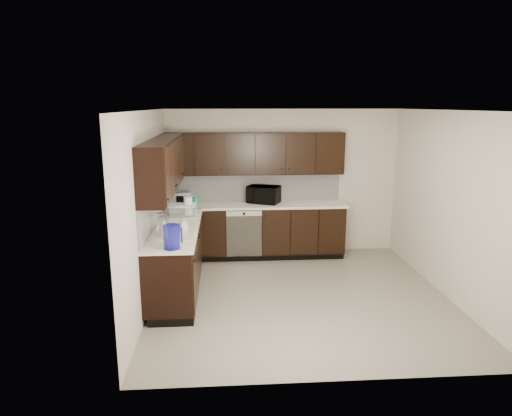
{
  "coord_description": "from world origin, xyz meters",
  "views": [
    {
      "loc": [
        -1.01,
        -5.8,
        2.57
      ],
      "look_at": [
        -0.56,
        0.6,
        1.11
      ],
      "focal_mm": 32.0,
      "sensor_mm": 36.0,
      "label": 1
    }
  ],
  "objects": [
    {
      "name": "dishwasher",
      "position": [
        -0.7,
        1.41,
        0.55
      ],
      "size": [
        0.58,
        0.04,
        0.78
      ],
      "color": "beige",
      "rests_on": "lower_cabinets"
    },
    {
      "name": "sink",
      "position": [
        -1.68,
        -0.01,
        0.88
      ],
      "size": [
        0.54,
        0.82,
        0.42
      ],
      "color": "beige",
      "rests_on": "countertop"
    },
    {
      "name": "countertop",
      "position": [
        -1.01,
        1.11,
        0.92
      ],
      "size": [
        3.03,
        2.83,
        0.04
      ],
      "color": "white",
      "rests_on": "lower_cabinets"
    },
    {
      "name": "floor",
      "position": [
        0.0,
        0.0,
        0.0
      ],
      "size": [
        4.0,
        4.0,
        0.0
      ],
      "primitive_type": "plane",
      "color": "gray",
      "rests_on": "ground"
    },
    {
      "name": "wall_right",
      "position": [
        2.0,
        0.0,
        1.25
      ],
      "size": [
        0.02,
        4.0,
        2.5
      ],
      "primitive_type": "cube",
      "color": "beige",
      "rests_on": "floor"
    },
    {
      "name": "wall_left",
      "position": [
        -2.0,
        0.0,
        1.25
      ],
      "size": [
        0.02,
        4.0,
        2.5
      ],
      "primitive_type": "cube",
      "color": "beige",
      "rests_on": "floor"
    },
    {
      "name": "storage_bin",
      "position": [
        -1.66,
        0.93,
        1.02
      ],
      "size": [
        0.47,
        0.39,
        0.16
      ],
      "primitive_type": "cube",
      "rotation": [
        0.0,
        0.0,
        0.24
      ],
      "color": "silver",
      "rests_on": "countertop"
    },
    {
      "name": "toaster_oven",
      "position": [
        -1.75,
        1.7,
        1.05
      ],
      "size": [
        0.38,
        0.31,
        0.21
      ],
      "primitive_type": "cube",
      "rotation": [
        0.0,
        0.0,
        0.19
      ],
      "color": "#ADADAF",
      "rests_on": "countertop"
    },
    {
      "name": "teal_tumbler",
      "position": [
        -1.48,
        1.35,
        1.04
      ],
      "size": [
        0.09,
        0.09,
        0.19
      ],
      "primitive_type": "cylinder",
      "rotation": [
        0.0,
        0.0,
        -0.04
      ],
      "color": "#0D998A",
      "rests_on": "countertop"
    },
    {
      "name": "ceiling",
      "position": [
        0.0,
        0.0,
        2.5
      ],
      "size": [
        4.0,
        4.0,
        0.0
      ],
      "primitive_type": "plane",
      "rotation": [
        3.14,
        0.0,
        0.0
      ],
      "color": "white",
      "rests_on": "wall_back"
    },
    {
      "name": "wall_front",
      "position": [
        0.0,
        -2.0,
        1.25
      ],
      "size": [
        4.0,
        0.02,
        2.5
      ],
      "primitive_type": "cube",
      "color": "beige",
      "rests_on": "floor"
    },
    {
      "name": "paper_towel_roll",
      "position": [
        -1.56,
        0.96,
        1.08
      ],
      "size": [
        0.16,
        0.16,
        0.28
      ],
      "primitive_type": "cylinder",
      "rotation": [
        0.0,
        0.0,
        -0.37
      ],
      "color": "white",
      "rests_on": "countertop"
    },
    {
      "name": "backsplash",
      "position": [
        -1.22,
        1.32,
        1.18
      ],
      "size": [
        3.0,
        2.8,
        0.48
      ],
      "color": "white",
      "rests_on": "countertop"
    },
    {
      "name": "blue_pitcher",
      "position": [
        -1.63,
        -0.7,
        1.08
      ],
      "size": [
        0.25,
        0.25,
        0.28
      ],
      "primitive_type": "cylinder",
      "rotation": [
        0.0,
        0.0,
        -0.41
      ],
      "color": "#101094",
      "rests_on": "countertop"
    },
    {
      "name": "upper_cabinets",
      "position": [
        -1.1,
        1.2,
        1.77
      ],
      "size": [
        3.0,
        2.8,
        0.7
      ],
      "color": "black",
      "rests_on": "wall_back"
    },
    {
      "name": "wall_back",
      "position": [
        0.0,
        2.0,
        1.25
      ],
      "size": [
        4.0,
        0.02,
        2.5
      ],
      "primitive_type": "cube",
      "color": "beige",
      "rests_on": "floor"
    },
    {
      "name": "soap_bottle_b",
      "position": [
        -1.77,
        -0.24,
        1.06
      ],
      "size": [
        0.12,
        0.12,
        0.24
      ],
      "primitive_type": "imported",
      "rotation": [
        0.0,
        0.0,
        0.43
      ],
      "color": "gray",
      "rests_on": "countertop"
    },
    {
      "name": "soap_bottle_a",
      "position": [
        -1.55,
        0.04,
        1.04
      ],
      "size": [
        0.12,
        0.12,
        0.2
      ],
      "primitive_type": "imported",
      "rotation": [
        0.0,
        0.0,
        0.38
      ],
      "color": "gray",
      "rests_on": "countertop"
    },
    {
      "name": "microwave",
      "position": [
        -0.35,
        1.74,
        1.08
      ],
      "size": [
        0.62,
        0.53,
        0.29
      ],
      "primitive_type": "imported",
      "rotation": [
        0.0,
        0.0,
        -0.42
      ],
      "color": "black",
      "rests_on": "countertop"
    },
    {
      "name": "lower_cabinets",
      "position": [
        -1.01,
        1.11,
        0.41
      ],
      "size": [
        3.0,
        2.8,
        0.9
      ],
      "color": "black",
      "rests_on": "floor"
    }
  ]
}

